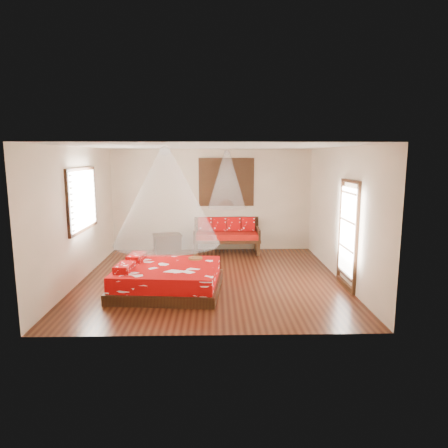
{
  "coord_description": "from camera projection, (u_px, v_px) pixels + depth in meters",
  "views": [
    {
      "loc": [
        0.09,
        -8.27,
        2.61
      ],
      "look_at": [
        0.29,
        0.27,
        1.15
      ],
      "focal_mm": 32.0,
      "sensor_mm": 36.0,
      "label": 1
    }
  ],
  "objects": [
    {
      "name": "mosquito_net_daybed",
      "position": [
        227.0,
        179.0,
        10.48
      ],
      "size": [
        0.99,
        0.99,
        1.5
      ],
      "primitive_type": "cone",
      "color": "white",
      "rests_on": "ceiling"
    },
    {
      "name": "window_left",
      "position": [
        83.0,
        199.0,
        8.44
      ],
      "size": [
        0.1,
        1.74,
        1.34
      ],
      "color": "black",
      "rests_on": "wall_left"
    },
    {
      "name": "mosquito_net_main",
      "position": [
        166.0,
        197.0,
        7.51
      ],
      "size": [
        2.03,
        2.03,
        1.8
      ],
      "primitive_type": "cone",
      "color": "white",
      "rests_on": "ceiling"
    },
    {
      "name": "storage_chest",
      "position": [
        167.0,
        243.0,
        10.94
      ],
      "size": [
        0.85,
        0.72,
        0.5
      ],
      "rotation": [
        0.0,
        0.0,
        0.3
      ],
      "color": "black",
      "rests_on": "floor"
    },
    {
      "name": "wine_tray",
      "position": [
        195.0,
        256.0,
        8.27
      ],
      "size": [
        0.29,
        0.29,
        0.23
      ],
      "rotation": [
        0.0,
        0.0,
        0.03
      ],
      "color": "brown",
      "rests_on": "bed"
    },
    {
      "name": "room",
      "position": [
        211.0,
        214.0,
        8.36
      ],
      "size": [
        5.54,
        5.54,
        2.84
      ],
      "color": "#33140B",
      "rests_on": "ground"
    },
    {
      "name": "daybed",
      "position": [
        227.0,
        234.0,
        10.86
      ],
      "size": [
        1.78,
        0.79,
        0.94
      ],
      "color": "black",
      "rests_on": "floor"
    },
    {
      "name": "bed",
      "position": [
        167.0,
        278.0,
        7.78
      ],
      "size": [
        2.15,
        1.98,
        0.63
      ],
      "rotation": [
        0.0,
        0.0,
        -0.09
      ],
      "color": "black",
      "rests_on": "floor"
    },
    {
      "name": "glazed_door",
      "position": [
        348.0,
        235.0,
        7.88
      ],
      "size": [
        0.08,
        1.02,
        2.16
      ],
      "color": "black",
      "rests_on": "floor"
    },
    {
      "name": "shutter_panel",
      "position": [
        226.0,
        182.0,
        10.96
      ],
      "size": [
        1.52,
        0.06,
        1.32
      ],
      "color": "black",
      "rests_on": "wall_back"
    }
  ]
}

